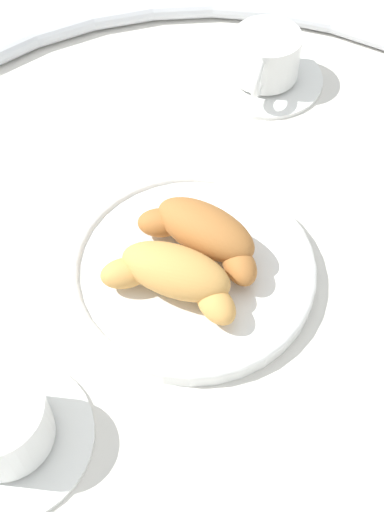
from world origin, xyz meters
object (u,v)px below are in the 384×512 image
at_px(croissant_small, 174,275).
at_px(pastry_plate, 192,269).
at_px(croissant_large, 206,232).
at_px(coffee_cup_far, 265,62).
at_px(coffee_cup_near, 2,425).

bearing_deg(croissant_small, pastry_plate, -62.83).
bearing_deg(croissant_large, coffee_cup_far, -48.39).
height_order(pastry_plate, croissant_small, croissant_small).
distance_m(coffee_cup_near, coffee_cup_far, 0.49).
distance_m(croissant_large, coffee_cup_near, 0.24).
bearing_deg(croissant_large, pastry_plate, 116.65).
bearing_deg(croissant_small, coffee_cup_near, 102.30).
relative_size(pastry_plate, croissant_large, 1.80).
bearing_deg(pastry_plate, croissant_small, 117.17).
relative_size(croissant_large, croissant_small, 1.06).
bearing_deg(coffee_cup_near, coffee_cup_far, -60.76).
bearing_deg(croissant_small, croissant_large, -63.06).
bearing_deg(coffee_cup_far, croissant_small, 129.08).
relative_size(pastry_plate, coffee_cup_far, 1.67).
height_order(croissant_large, croissant_small, same).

